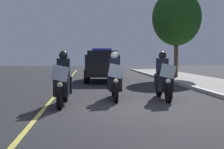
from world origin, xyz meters
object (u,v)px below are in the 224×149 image
object	(u,v)px
police_motorcycle_trailing	(163,80)
tree_far_back	(177,18)
police_motorcycle_lead_left	(63,83)
police_suv	(102,64)
police_motorcycle_lead_right	(115,80)

from	to	relation	value
police_motorcycle_trailing	tree_far_back	bearing A→B (deg)	160.24
police_motorcycle_lead_left	police_suv	size ratio (longest dim) A/B	0.43
police_motorcycle_lead_right	police_suv	bearing A→B (deg)	-179.30
police_motorcycle_trailing	police_suv	size ratio (longest dim) A/B	0.43
police_motorcycle_trailing	police_suv	xyz separation A→B (m)	(-7.88, -1.83, 0.37)
police_motorcycle_lead_right	police_motorcycle_trailing	size ratio (longest dim) A/B	1.00
police_suv	police_motorcycle_trailing	bearing A→B (deg)	13.06
police_suv	tree_far_back	bearing A→B (deg)	108.92
police_motorcycle_lead_right	police_motorcycle_trailing	distance (m)	1.74
police_suv	police_motorcycle_lead_right	bearing A→B (deg)	0.70
police_suv	tree_far_back	size ratio (longest dim) A/B	0.82
police_motorcycle_lead_left	police_motorcycle_lead_right	bearing A→B (deg)	122.52
police_motorcycle_lead_left	tree_far_back	world-z (taller)	tree_far_back
police_suv	police_motorcycle_lead_left	bearing A→B (deg)	-10.66
police_motorcycle_trailing	tree_far_back	distance (m)	10.89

